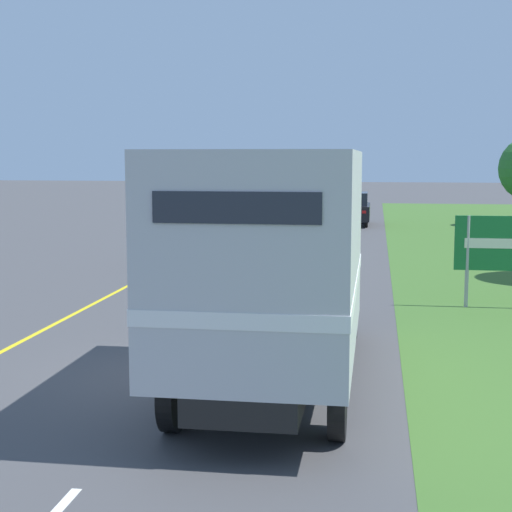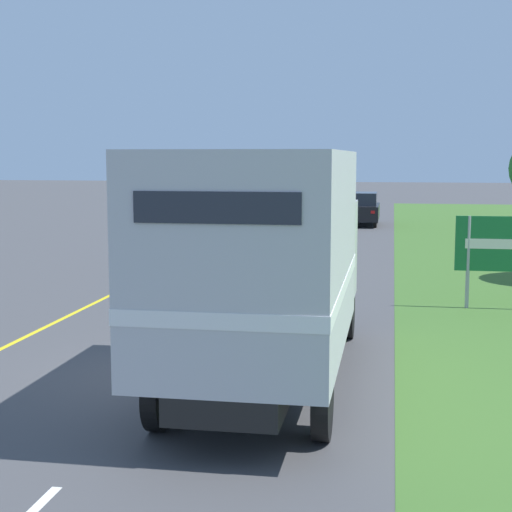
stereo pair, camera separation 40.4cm
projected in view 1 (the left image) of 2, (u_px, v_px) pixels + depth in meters
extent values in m
plane|color=#444447|center=(180.00, 375.00, 13.16)|extent=(200.00, 200.00, 0.00)
cube|color=yellow|center=(189.00, 254.00, 29.40)|extent=(0.12, 66.85, 0.01)
cube|color=white|center=(189.00, 364.00, 13.85)|extent=(0.12, 2.60, 0.01)
cube|color=white|center=(249.00, 298.00, 20.32)|extent=(0.12, 2.60, 0.01)
cube|color=white|center=(280.00, 264.00, 26.79)|extent=(0.12, 2.60, 0.01)
cube|color=white|center=(299.00, 243.00, 33.26)|extent=(0.12, 2.60, 0.01)
cube|color=white|center=(311.00, 229.00, 39.73)|extent=(0.12, 2.60, 0.01)
cylinder|color=black|center=(245.00, 310.00, 16.15)|extent=(0.22, 1.00, 1.00)
cylinder|color=black|center=(352.00, 313.00, 15.83)|extent=(0.22, 1.00, 1.00)
cylinder|color=black|center=(173.00, 394.00, 10.44)|extent=(0.22, 1.00, 1.00)
cylinder|color=black|center=(338.00, 402.00, 10.11)|extent=(0.22, 1.00, 1.00)
cube|color=black|center=(279.00, 339.00, 12.82)|extent=(1.40, 7.79, 0.36)
cube|color=#B7B7BC|center=(270.00, 249.00, 11.58)|extent=(2.55, 5.69, 2.87)
cube|color=white|center=(270.00, 282.00, 11.65)|extent=(2.57, 5.71, 0.20)
cube|color=#232833|center=(236.00, 208.00, 8.69)|extent=(1.91, 0.03, 0.36)
cube|color=#B7B7BC|center=(296.00, 250.00, 15.46)|extent=(2.45, 2.10, 1.90)
cube|color=#283342|center=(302.00, 233.00, 16.47)|extent=(2.17, 0.03, 0.85)
cylinder|color=black|center=(207.00, 251.00, 27.70)|extent=(0.16, 0.66, 0.66)
cylinder|color=black|center=(248.00, 251.00, 27.48)|extent=(0.16, 0.66, 0.66)
cylinder|color=black|center=(188.00, 261.00, 24.92)|extent=(0.16, 0.66, 0.66)
cylinder|color=black|center=(234.00, 262.00, 24.70)|extent=(0.16, 0.66, 0.66)
cube|color=white|center=(220.00, 242.00, 26.14)|extent=(1.80, 4.57, 0.94)
cube|color=#282D38|center=(218.00, 216.00, 25.85)|extent=(1.55, 2.51, 0.80)
cube|color=red|center=(185.00, 244.00, 23.97)|extent=(0.20, 0.03, 0.14)
cube|color=red|center=(225.00, 245.00, 23.78)|extent=(0.20, 0.03, 0.14)
cylinder|color=black|center=(340.00, 217.00, 43.18)|extent=(0.16, 0.66, 0.66)
cylinder|color=black|center=(367.00, 217.00, 42.95)|extent=(0.16, 0.66, 0.66)
cylinder|color=black|center=(338.00, 221.00, 40.60)|extent=(0.16, 0.66, 0.66)
cylinder|color=black|center=(366.00, 221.00, 40.38)|extent=(0.16, 0.66, 0.66)
cube|color=black|center=(353.00, 212.00, 41.73)|extent=(1.80, 4.23, 0.77)
cube|color=#282D38|center=(353.00, 198.00, 41.47)|extent=(1.55, 2.33, 0.65)
cube|color=red|center=(339.00, 212.00, 39.72)|extent=(0.20, 0.03, 0.14)
cube|color=red|center=(364.00, 212.00, 39.53)|extent=(0.20, 0.03, 0.14)
cylinder|color=#9E9EA3|center=(467.00, 262.00, 18.93)|extent=(0.09, 0.09, 2.24)
cube|color=#196B33|center=(500.00, 243.00, 18.76)|extent=(2.11, 0.06, 1.32)
cube|color=silver|center=(500.00, 244.00, 18.73)|extent=(1.65, 0.02, 0.24)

